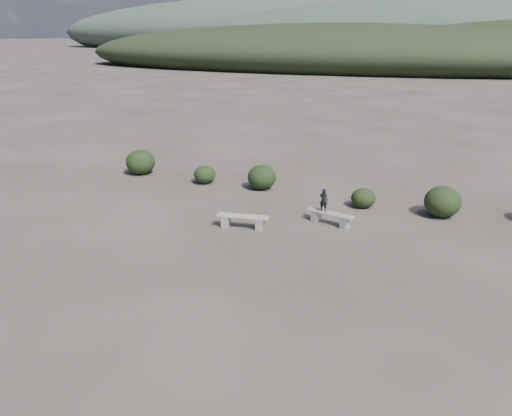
% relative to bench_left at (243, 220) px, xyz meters
% --- Properties ---
extents(ground, '(1200.00, 1200.00, 0.00)m').
position_rel_bench_left_xyz_m(ground, '(1.29, -4.18, -0.29)').
color(ground, '#322C27').
rests_on(ground, ground).
extents(bench_left, '(1.94, 0.78, 0.48)m').
position_rel_bench_left_xyz_m(bench_left, '(0.00, 0.00, 0.00)').
color(bench_left, slate).
rests_on(bench_left, ground).
extents(bench_right, '(1.85, 0.78, 0.45)m').
position_rel_bench_left_xyz_m(bench_right, '(2.77, 1.65, -0.01)').
color(bench_right, slate).
rests_on(bench_right, ground).
extents(seated_person, '(0.32, 0.22, 0.86)m').
position_rel_bench_left_xyz_m(seated_person, '(2.47, 1.72, 0.59)').
color(seated_person, black).
rests_on(seated_person, bench_right).
extents(shrub_a, '(1.02, 1.02, 0.83)m').
position_rel_bench_left_xyz_m(shrub_a, '(-4.10, 4.45, 0.13)').
color(shrub_a, black).
rests_on(shrub_a, ground).
extents(shrub_b, '(1.29, 1.29, 1.11)m').
position_rel_bench_left_xyz_m(shrub_b, '(-1.29, 4.70, 0.26)').
color(shrub_b, black).
rests_on(shrub_b, ground).
extents(shrub_c, '(0.98, 0.98, 0.79)m').
position_rel_bench_left_xyz_m(shrub_c, '(3.44, 4.05, 0.10)').
color(shrub_c, black).
rests_on(shrub_c, ground).
extents(shrub_d, '(1.37, 1.37, 1.20)m').
position_rel_bench_left_xyz_m(shrub_d, '(6.43, 4.20, 0.31)').
color(shrub_d, black).
rests_on(shrub_d, ground).
extents(shrub_f, '(1.44, 1.44, 1.22)m').
position_rel_bench_left_xyz_m(shrub_f, '(-7.81, 4.57, 0.32)').
color(shrub_f, black).
rests_on(shrub_f, ground).
extents(mountain_ridges, '(500.00, 400.00, 56.00)m').
position_rel_bench_left_xyz_m(mountain_ridges, '(-6.19, 334.88, 10.55)').
color(mountain_ridges, black).
rests_on(mountain_ridges, ground).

